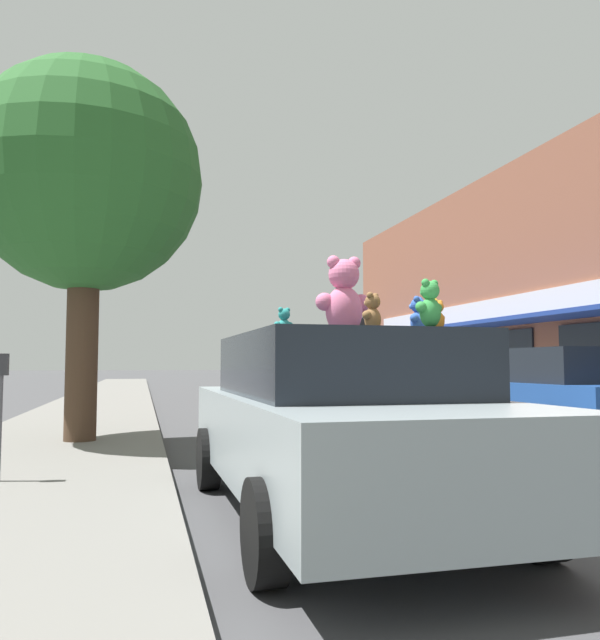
{
  "coord_description": "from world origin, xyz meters",
  "views": [
    {
      "loc": [
        -4.4,
        -5.92,
        1.31
      ],
      "look_at": [
        -2.43,
        1.86,
        1.88
      ],
      "focal_mm": 35.0,
      "sensor_mm": 36.0,
      "label": 1
    }
  ],
  "objects_px": {
    "street_tree": "(86,179)",
    "teddy_bear_orange": "(438,316)",
    "teddy_bear_giant": "(344,297)",
    "teddy_bear_teal": "(284,323)",
    "teddy_bear_brown": "(373,313)",
    "teddy_bear_black": "(358,321)",
    "parking_meter": "(0,399)",
    "parked_car_far_center": "(546,389)",
    "teddy_bear_blue": "(418,316)",
    "teddy_bear_green": "(430,304)",
    "plush_art_car": "(337,420)",
    "teddy_bear_yellow": "(432,315)"
  },
  "relations": [
    {
      "from": "parking_meter",
      "to": "teddy_bear_blue",
      "type": "bearing_deg",
      "value": -25.83
    },
    {
      "from": "teddy_bear_black",
      "to": "teddy_bear_orange",
      "type": "bearing_deg",
      "value": 116.01
    },
    {
      "from": "parked_car_far_center",
      "to": "parking_meter",
      "type": "relative_size",
      "value": 3.78
    },
    {
      "from": "teddy_bear_blue",
      "to": "teddy_bear_green",
      "type": "bearing_deg",
      "value": 19.93
    },
    {
      "from": "teddy_bear_brown",
      "to": "teddy_bear_blue",
      "type": "xyz_separation_m",
      "value": [
        0.54,
        0.31,
        0.01
      ]
    },
    {
      "from": "parking_meter",
      "to": "teddy_bear_black",
      "type": "bearing_deg",
      "value": -15.17
    },
    {
      "from": "teddy_bear_black",
      "to": "parking_meter",
      "type": "distance_m",
      "value": 3.69
    },
    {
      "from": "teddy_bear_green",
      "to": "parking_meter",
      "type": "height_order",
      "value": "teddy_bear_green"
    },
    {
      "from": "teddy_bear_brown",
      "to": "teddy_bear_green",
      "type": "relative_size",
      "value": 0.93
    },
    {
      "from": "teddy_bear_giant",
      "to": "teddy_bear_brown",
      "type": "bearing_deg",
      "value": 89.56
    },
    {
      "from": "teddy_bear_giant",
      "to": "teddy_bear_teal",
      "type": "xyz_separation_m",
      "value": [
        -0.42,
        0.6,
        -0.2
      ]
    },
    {
      "from": "teddy_bear_brown",
      "to": "teddy_bear_green",
      "type": "height_order",
      "value": "teddy_bear_green"
    },
    {
      "from": "teddy_bear_giant",
      "to": "parking_meter",
      "type": "relative_size",
      "value": 0.57
    },
    {
      "from": "street_tree",
      "to": "parking_meter",
      "type": "height_order",
      "value": "street_tree"
    },
    {
      "from": "street_tree",
      "to": "teddy_bear_orange",
      "type": "bearing_deg",
      "value": -61.68
    },
    {
      "from": "teddy_bear_giant",
      "to": "teddy_bear_teal",
      "type": "height_order",
      "value": "teddy_bear_giant"
    },
    {
      "from": "teddy_bear_green",
      "to": "teddy_bear_brown",
      "type": "bearing_deg",
      "value": -100.03
    },
    {
      "from": "teddy_bear_teal",
      "to": "teddy_bear_yellow",
      "type": "height_order",
      "value": "teddy_bear_yellow"
    },
    {
      "from": "teddy_bear_teal",
      "to": "teddy_bear_orange",
      "type": "bearing_deg",
      "value": 96.93
    },
    {
      "from": "plush_art_car",
      "to": "teddy_bear_giant",
      "type": "bearing_deg",
      "value": 51.5
    },
    {
      "from": "plush_art_car",
      "to": "teddy_bear_teal",
      "type": "height_order",
      "value": "teddy_bear_teal"
    },
    {
      "from": "teddy_bear_blue",
      "to": "parked_car_far_center",
      "type": "relative_size",
      "value": 0.07
    },
    {
      "from": "teddy_bear_blue",
      "to": "street_tree",
      "type": "distance_m",
      "value": 6.53
    },
    {
      "from": "teddy_bear_black",
      "to": "street_tree",
      "type": "height_order",
      "value": "street_tree"
    },
    {
      "from": "teddy_bear_giant",
      "to": "teddy_bear_yellow",
      "type": "relative_size",
      "value": 2.39
    },
    {
      "from": "teddy_bear_black",
      "to": "teddy_bear_blue",
      "type": "bearing_deg",
      "value": 128.41
    },
    {
      "from": "plush_art_car",
      "to": "teddy_bear_green",
      "type": "height_order",
      "value": "teddy_bear_green"
    },
    {
      "from": "teddy_bear_black",
      "to": "street_tree",
      "type": "distance_m",
      "value": 5.74
    },
    {
      "from": "plush_art_car",
      "to": "teddy_bear_giant",
      "type": "distance_m",
      "value": 1.1
    },
    {
      "from": "teddy_bear_giant",
      "to": "teddy_bear_yellow",
      "type": "distance_m",
      "value": 0.88
    },
    {
      "from": "teddy_bear_giant",
      "to": "teddy_bear_brown",
      "type": "height_order",
      "value": "teddy_bear_giant"
    },
    {
      "from": "teddy_bear_giant",
      "to": "parked_car_far_center",
      "type": "relative_size",
      "value": 0.15
    },
    {
      "from": "parking_meter",
      "to": "teddy_bear_green",
      "type": "bearing_deg",
      "value": -39.67
    },
    {
      "from": "teddy_bear_blue",
      "to": "teddy_bear_giant",
      "type": "bearing_deg",
      "value": -75.8
    },
    {
      "from": "teddy_bear_teal",
      "to": "street_tree",
      "type": "distance_m",
      "value": 5.38
    },
    {
      "from": "teddy_bear_giant",
      "to": "teddy_bear_yellow",
      "type": "height_order",
      "value": "teddy_bear_giant"
    },
    {
      "from": "teddy_bear_brown",
      "to": "teddy_bear_black",
      "type": "height_order",
      "value": "teddy_bear_black"
    },
    {
      "from": "teddy_bear_green",
      "to": "street_tree",
      "type": "xyz_separation_m",
      "value": [
        -2.88,
        6.07,
        2.48
      ]
    },
    {
      "from": "teddy_bear_orange",
      "to": "parked_car_far_center",
      "type": "xyz_separation_m",
      "value": [
        4.94,
        5.57,
        -0.83
      ]
    },
    {
      "from": "teddy_bear_brown",
      "to": "plush_art_car",
      "type": "bearing_deg",
      "value": -112.06
    },
    {
      "from": "teddy_bear_giant",
      "to": "parking_meter",
      "type": "height_order",
      "value": "teddy_bear_giant"
    },
    {
      "from": "plush_art_car",
      "to": "parked_car_far_center",
      "type": "distance_m",
      "value": 7.26
    },
    {
      "from": "plush_art_car",
      "to": "teddy_bear_black",
      "type": "bearing_deg",
      "value": 57.46
    },
    {
      "from": "teddy_bear_teal",
      "to": "teddy_bear_black",
      "type": "height_order",
      "value": "teddy_bear_black"
    },
    {
      "from": "plush_art_car",
      "to": "parked_car_far_center",
      "type": "xyz_separation_m",
      "value": [
        5.49,
        4.75,
        0.03
      ]
    },
    {
      "from": "teddy_bear_green",
      "to": "parked_car_far_center",
      "type": "distance_m",
      "value": 7.87
    },
    {
      "from": "parked_car_far_center",
      "to": "parking_meter",
      "type": "height_order",
      "value": "parked_car_far_center"
    },
    {
      "from": "teddy_bear_teal",
      "to": "parked_car_far_center",
      "type": "relative_size",
      "value": 0.06
    },
    {
      "from": "plush_art_car",
      "to": "parking_meter",
      "type": "distance_m",
      "value": 3.46
    },
    {
      "from": "teddy_bear_teal",
      "to": "parked_car_far_center",
      "type": "height_order",
      "value": "teddy_bear_teal"
    }
  ]
}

